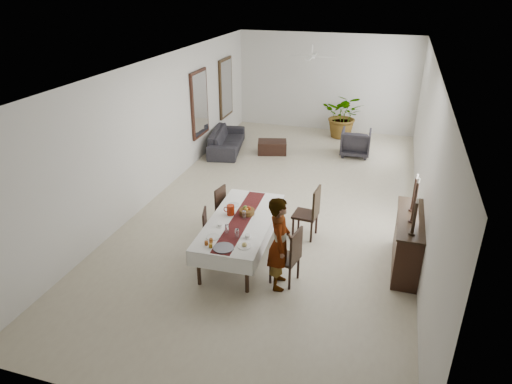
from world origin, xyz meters
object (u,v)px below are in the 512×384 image
Objects in this scene: woman at (280,243)px; sideboard_body at (407,243)px; dining_table_top at (241,221)px; sofa at (227,140)px; red_pitcher at (231,210)px.

woman is 2.42m from sideboard_body.
woman reaches higher than sideboard_body.
sideboard_body is at bearing 6.88° from dining_table_top.
woman is at bearing -163.37° from sofa.
woman is 1.02× the size of sideboard_body.
red_pitcher is at bearing -173.99° from sideboard_body.
sideboard_body is (3.24, 0.34, -0.35)m from red_pitcher.
red_pitcher reaches higher than dining_table_top.
dining_table_top is 1.43× the size of sideboard_body.
sofa is (-3.20, 6.09, -0.52)m from woman.
sideboard_body is at bearing -70.65° from woman.
dining_table_top is 0.31m from red_pitcher.
woman is (1.18, -0.87, -0.00)m from red_pitcher.
dining_table_top is 1.08× the size of sofa.
red_pitcher reaches higher than sofa.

